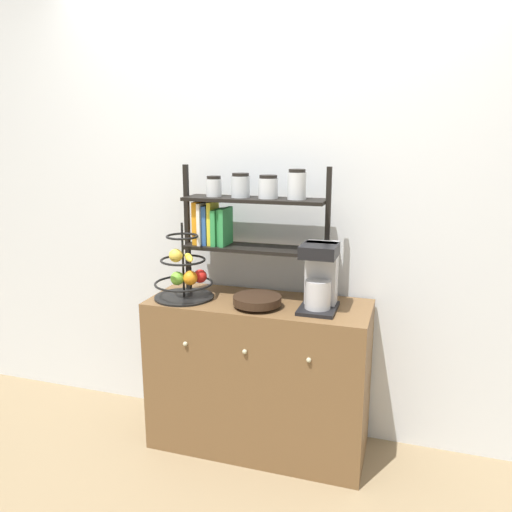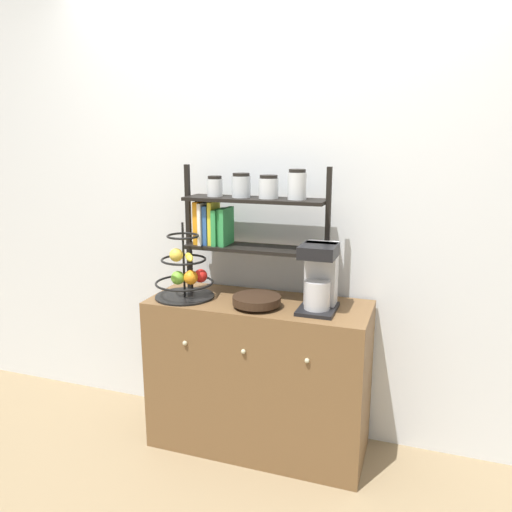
{
  "view_description": "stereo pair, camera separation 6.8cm",
  "coord_description": "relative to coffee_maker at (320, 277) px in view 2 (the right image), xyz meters",
  "views": [
    {
      "loc": [
        0.73,
        -2.13,
        1.64
      ],
      "look_at": [
        -0.02,
        0.22,
        1.07
      ],
      "focal_mm": 35.0,
      "sensor_mm": 36.0,
      "label": 1
    },
    {
      "loc": [
        0.79,
        -2.11,
        1.64
      ],
      "look_at": [
        -0.02,
        0.22,
        1.07
      ],
      "focal_mm": 35.0,
      "sensor_mm": 36.0,
      "label": 2
    }
  ],
  "objects": [
    {
      "name": "wooden_bowl",
      "position": [
        -0.3,
        -0.07,
        -0.13
      ],
      "size": [
        0.24,
        0.24,
        0.06
      ],
      "color": "black",
      "rests_on": "sideboard"
    },
    {
      "name": "coffee_maker",
      "position": [
        0.0,
        0.0,
        0.0
      ],
      "size": [
        0.18,
        0.24,
        0.33
      ],
      "color": "black",
      "rests_on": "sideboard"
    },
    {
      "name": "wall_back",
      "position": [
        -0.32,
        0.28,
        0.31
      ],
      "size": [
        7.0,
        0.05,
        2.6
      ],
      "primitive_type": "cube",
      "color": "silver",
      "rests_on": "ground_plane"
    },
    {
      "name": "fruit_stand",
      "position": [
        -0.71,
        -0.05,
        -0.04
      ],
      "size": [
        0.31,
        0.31,
        0.4
      ],
      "color": "black",
      "rests_on": "sideboard"
    },
    {
      "name": "sideboard",
      "position": [
        -0.32,
        0.01,
        -0.58
      ],
      "size": [
        1.15,
        0.47,
        0.83
      ],
      "color": "brown",
      "rests_on": "ground_plane"
    },
    {
      "name": "ground_plane",
      "position": [
        -0.32,
        -0.21,
        -0.99
      ],
      "size": [
        12.0,
        12.0,
        0.0
      ],
      "primitive_type": "plane",
      "color": "#847051"
    },
    {
      "name": "shelf_hutch",
      "position": [
        -0.43,
        0.1,
        0.27
      ],
      "size": [
        0.79,
        0.2,
        0.69
      ],
      "color": "black",
      "rests_on": "sideboard"
    }
  ]
}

